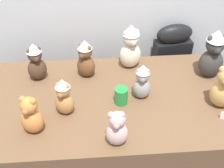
{
  "coord_description": "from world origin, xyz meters",
  "views": [
    {
      "loc": [
        -0.11,
        -1.19,
        2.08
      ],
      "look_at": [
        0.0,
        0.25,
        0.87
      ],
      "focal_mm": 50.59,
      "sensor_mm": 36.0,
      "label": 1
    }
  ],
  "objects_px": {
    "instrument_case": "(169,74)",
    "teddy_bear_chestnut": "(86,59)",
    "teddy_bear_blush": "(116,129)",
    "teddy_bear_ginger": "(31,116)",
    "teddy_bear_cream": "(131,47)",
    "teddy_bear_caramel": "(64,97)",
    "teddy_bear_cocoa": "(36,62)",
    "teddy_bear_honey": "(224,89)",
    "teddy_bear_ash": "(142,82)",
    "party_cup_green": "(121,96)",
    "display_table": "(112,138)",
    "teddy_bear_charcoal": "(213,54)"
  },
  "relations": [
    {
      "from": "instrument_case",
      "to": "teddy_bear_chestnut",
      "type": "relative_size",
      "value": 3.36
    },
    {
      "from": "teddy_bear_blush",
      "to": "teddy_bear_ginger",
      "type": "xyz_separation_m",
      "value": [
        -0.45,
        0.12,
        0.01
      ]
    },
    {
      "from": "teddy_bear_chestnut",
      "to": "teddy_bear_cream",
      "type": "xyz_separation_m",
      "value": [
        0.31,
        0.08,
        0.02
      ]
    },
    {
      "from": "teddy_bear_caramel",
      "to": "teddy_bear_cocoa",
      "type": "bearing_deg",
      "value": 141.7
    },
    {
      "from": "teddy_bear_honey",
      "to": "teddy_bear_caramel",
      "type": "xyz_separation_m",
      "value": [
        -0.93,
        0.01,
        -0.01
      ]
    },
    {
      "from": "teddy_bear_cocoa",
      "to": "teddy_bear_ash",
      "type": "bearing_deg",
      "value": -40.09
    },
    {
      "from": "teddy_bear_cream",
      "to": "party_cup_green",
      "type": "xyz_separation_m",
      "value": [
        -0.1,
        -0.37,
        -0.1
      ]
    },
    {
      "from": "teddy_bear_cocoa",
      "to": "teddy_bear_chestnut",
      "type": "distance_m",
      "value": 0.32
    },
    {
      "from": "teddy_bear_honey",
      "to": "party_cup_green",
      "type": "bearing_deg",
      "value": -160.04
    },
    {
      "from": "teddy_bear_honey",
      "to": "teddy_bear_ginger",
      "type": "xyz_separation_m",
      "value": [
        -1.1,
        -0.12,
        -0.02
      ]
    },
    {
      "from": "teddy_bear_ginger",
      "to": "teddy_bear_honey",
      "type": "bearing_deg",
      "value": 26.69
    },
    {
      "from": "teddy_bear_blush",
      "to": "teddy_bear_honey",
      "type": "relative_size",
      "value": 0.81
    },
    {
      "from": "teddy_bear_blush",
      "to": "teddy_bear_honey",
      "type": "bearing_deg",
      "value": 24.12
    },
    {
      "from": "teddy_bear_chestnut",
      "to": "party_cup_green",
      "type": "distance_m",
      "value": 0.36
    },
    {
      "from": "teddy_bear_cocoa",
      "to": "teddy_bear_ginger",
      "type": "height_order",
      "value": "teddy_bear_cocoa"
    },
    {
      "from": "instrument_case",
      "to": "teddy_bear_honey",
      "type": "distance_m",
      "value": 0.8
    },
    {
      "from": "display_table",
      "to": "teddy_bear_honey",
      "type": "bearing_deg",
      "value": -9.03
    },
    {
      "from": "teddy_bear_honey",
      "to": "teddy_bear_chestnut",
      "type": "xyz_separation_m",
      "value": [
        -0.8,
        0.35,
        0.0
      ]
    },
    {
      "from": "teddy_bear_chestnut",
      "to": "teddy_bear_blush",
      "type": "bearing_deg",
      "value": -41.95
    },
    {
      "from": "teddy_bear_cocoa",
      "to": "teddy_bear_cream",
      "type": "xyz_separation_m",
      "value": [
        0.63,
        0.09,
        0.03
      ]
    },
    {
      "from": "teddy_bear_cream",
      "to": "party_cup_green",
      "type": "height_order",
      "value": "teddy_bear_cream"
    },
    {
      "from": "display_table",
      "to": "teddy_bear_cream",
      "type": "height_order",
      "value": "teddy_bear_cream"
    },
    {
      "from": "teddy_bear_chestnut",
      "to": "party_cup_green",
      "type": "bearing_deg",
      "value": -20.21
    },
    {
      "from": "teddy_bear_ginger",
      "to": "party_cup_green",
      "type": "relative_size",
      "value": 2.25
    },
    {
      "from": "teddy_bear_honey",
      "to": "teddy_bear_cream",
      "type": "bearing_deg",
      "value": 164.9
    },
    {
      "from": "teddy_bear_caramel",
      "to": "party_cup_green",
      "type": "height_order",
      "value": "teddy_bear_caramel"
    },
    {
      "from": "party_cup_green",
      "to": "teddy_bear_chestnut",
      "type": "bearing_deg",
      "value": 125.8
    },
    {
      "from": "teddy_bear_caramel",
      "to": "teddy_bear_charcoal",
      "type": "height_order",
      "value": "teddy_bear_charcoal"
    },
    {
      "from": "teddy_bear_caramel",
      "to": "teddy_bear_cream",
      "type": "height_order",
      "value": "teddy_bear_cream"
    },
    {
      "from": "teddy_bear_ginger",
      "to": "instrument_case",
      "type": "bearing_deg",
      "value": 59.68
    },
    {
      "from": "teddy_bear_charcoal",
      "to": "teddy_bear_cream",
      "type": "relative_size",
      "value": 1.07
    },
    {
      "from": "teddy_bear_blush",
      "to": "teddy_bear_caramel",
      "type": "xyz_separation_m",
      "value": [
        -0.28,
        0.25,
        0.02
      ]
    },
    {
      "from": "teddy_bear_ash",
      "to": "party_cup_green",
      "type": "xyz_separation_m",
      "value": [
        -0.13,
        -0.04,
        -0.06
      ]
    },
    {
      "from": "teddy_bear_caramel",
      "to": "party_cup_green",
      "type": "xyz_separation_m",
      "value": [
        0.33,
        0.06,
        -0.07
      ]
    },
    {
      "from": "teddy_bear_honey",
      "to": "display_table",
      "type": "bearing_deg",
      "value": -162.8
    },
    {
      "from": "display_table",
      "to": "teddy_bear_chestnut",
      "type": "relative_size",
      "value": 6.01
    },
    {
      "from": "display_table",
      "to": "teddy_bear_cream",
      "type": "distance_m",
      "value": 0.65
    },
    {
      "from": "teddy_bear_honey",
      "to": "teddy_bear_caramel",
      "type": "relative_size",
      "value": 1.12
    },
    {
      "from": "teddy_bear_charcoal",
      "to": "display_table",
      "type": "bearing_deg",
      "value": -165.53
    },
    {
      "from": "display_table",
      "to": "teddy_bear_chestnut",
      "type": "xyz_separation_m",
      "value": [
        -0.15,
        0.25,
        0.51
      ]
    },
    {
      "from": "teddy_bear_blush",
      "to": "teddy_bear_ash",
      "type": "distance_m",
      "value": 0.4
    },
    {
      "from": "teddy_bear_caramel",
      "to": "teddy_bear_cream",
      "type": "relative_size",
      "value": 0.77
    },
    {
      "from": "display_table",
      "to": "teddy_bear_honey",
      "type": "height_order",
      "value": "teddy_bear_honey"
    },
    {
      "from": "teddy_bear_cocoa",
      "to": "teddy_bear_blush",
      "type": "bearing_deg",
      "value": -71.97
    },
    {
      "from": "teddy_bear_ash",
      "to": "teddy_bear_caramel",
      "type": "relative_size",
      "value": 0.98
    },
    {
      "from": "teddy_bear_ginger",
      "to": "teddy_bear_cream",
      "type": "distance_m",
      "value": 0.82
    },
    {
      "from": "teddy_bear_caramel",
      "to": "teddy_bear_ginger",
      "type": "xyz_separation_m",
      "value": [
        -0.17,
        -0.13,
        -0.01
      ]
    },
    {
      "from": "display_table",
      "to": "teddy_bear_honey",
      "type": "relative_size",
      "value": 5.91
    },
    {
      "from": "teddy_bear_cream",
      "to": "party_cup_green",
      "type": "bearing_deg",
      "value": -117.51
    },
    {
      "from": "instrument_case",
      "to": "teddy_bear_ash",
      "type": "xyz_separation_m",
      "value": [
        -0.33,
        -0.56,
        0.4
      ]
    }
  ]
}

